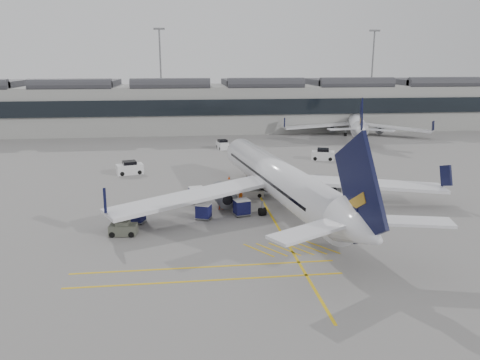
{
  "coord_description": "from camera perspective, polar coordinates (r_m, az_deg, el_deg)",
  "views": [
    {
      "loc": [
        0.5,
        -46.12,
        16.62
      ],
      "look_at": [
        6.59,
        3.42,
        4.0
      ],
      "focal_mm": 35.0,
      "sensor_mm": 36.0,
      "label": 1
    }
  ],
  "objects": [
    {
      "name": "service_van_right",
      "position": [
        83.04,
        10.07,
        3.05
      ],
      "size": [
        4.31,
        3.04,
        2.0
      ],
      "rotation": [
        0.0,
        0.0,
        -0.31
      ],
      "color": "silver",
      "rests_on": "ground"
    },
    {
      "name": "airliner_far",
      "position": [
        112.63,
        13.95,
        6.76
      ],
      "size": [
        32.14,
        35.64,
        9.77
      ],
      "rotation": [
        0.0,
        0.0,
        -0.3
      ],
      "color": "white",
      "rests_on": "ground"
    },
    {
      "name": "service_van_left",
      "position": [
        73.26,
        -13.3,
        1.41
      ],
      "size": [
        4.31,
        2.97,
        2.01
      ],
      "rotation": [
        0.0,
        0.0,
        0.28
      ],
      "color": "silver",
      "rests_on": "ground"
    },
    {
      "name": "baggage_cart_d",
      "position": [
        50.88,
        -12.51,
        -4.08
      ],
      "size": [
        2.1,
        1.91,
        1.81
      ],
      "rotation": [
        0.0,
        0.0,
        -0.35
      ],
      "color": "gray",
      "rests_on": "ground"
    },
    {
      "name": "safety_cone_engine",
      "position": [
        54.41,
        9.46,
        -3.5
      ],
      "size": [
        0.39,
        0.39,
        0.55
      ],
      "primitive_type": "cone",
      "color": "#F24C0A",
      "rests_on": "ground"
    },
    {
      "name": "airliner_main",
      "position": [
        54.11,
        4.91,
        0.01
      ],
      "size": [
        39.65,
        43.61,
        11.64
      ],
      "rotation": [
        0.0,
        0.0,
        0.14
      ],
      "color": "white",
      "rests_on": "ground"
    },
    {
      "name": "apron_markings",
      "position": [
        59.3,
        2.5,
        -2.1
      ],
      "size": [
        0.25,
        60.0,
        0.01
      ],
      "primitive_type": "cube",
      "color": "gold",
      "rests_on": "ground"
    },
    {
      "name": "belt_loader",
      "position": [
        59.68,
        0.71,
        -1.36
      ],
      "size": [
        5.35,
        2.17,
        2.15
      ],
      "rotation": [
        0.0,
        0.0,
        -0.1
      ],
      "color": "#BAB9B1",
      "rests_on": "ground"
    },
    {
      "name": "service_van_mid",
      "position": [
        92.27,
        -2.14,
        4.32
      ],
      "size": [
        2.35,
        3.79,
        1.82
      ],
      "rotation": [
        0.0,
        0.0,
        1.74
      ],
      "color": "silver",
      "rests_on": "ground"
    },
    {
      "name": "light_masts",
      "position": [
        132.16,
        -8.16,
        13.13
      ],
      "size": [
        113.0,
        0.6,
        25.45
      ],
      "color": "slate",
      "rests_on": "ground"
    },
    {
      "name": "safety_cone_nose",
      "position": [
        68.29,
        -1.35,
        0.31
      ],
      "size": [
        0.36,
        0.36,
        0.49
      ],
      "primitive_type": "cone",
      "color": "#F24C0A",
      "rests_on": "ground"
    },
    {
      "name": "baggage_cart_a",
      "position": [
        52.01,
        0.22,
        -3.31
      ],
      "size": [
        2.06,
        1.84,
        1.84
      ],
      "rotation": [
        0.0,
        0.0,
        0.26
      ],
      "color": "gray",
      "rests_on": "ground"
    },
    {
      "name": "terminal",
      "position": [
        118.51,
        -7.31,
        9.0
      ],
      "size": [
        200.0,
        20.45,
        12.4
      ],
      "color": "#9E9E99",
      "rests_on": "ground"
    },
    {
      "name": "baggage_cart_b",
      "position": [
        57.06,
        -5.34,
        -1.74
      ],
      "size": [
        2.07,
        1.82,
        1.9
      ],
      "rotation": [
        0.0,
        0.0,
        0.2
      ],
      "color": "gray",
      "rests_on": "ground"
    },
    {
      "name": "ramp_agent_b",
      "position": [
        54.3,
        -2.45,
        -2.71
      ],
      "size": [
        0.84,
        0.67,
        1.69
      ],
      "primitive_type": "imported",
      "rotation": [
        0.0,
        0.0,
        3.11
      ],
      "color": "#FF4A0D",
      "rests_on": "ground"
    },
    {
      "name": "baggage_cart_c",
      "position": [
        51.0,
        -4.47,
        -3.79
      ],
      "size": [
        2.01,
        1.85,
        1.71
      ],
      "rotation": [
        0.0,
        0.0,
        -0.38
      ],
      "color": "gray",
      "rests_on": "ground"
    },
    {
      "name": "ramp_agent_a",
      "position": [
        57.58,
        0.1,
        -1.57
      ],
      "size": [
        0.85,
        0.81,
        1.96
      ],
      "primitive_type": "imported",
      "rotation": [
        0.0,
        0.0,
        0.66
      ],
      "color": "#FF5B0D",
      "rests_on": "ground"
    },
    {
      "name": "ground",
      "position": [
        49.03,
        -7.21,
        -5.74
      ],
      "size": [
        220.0,
        220.0,
        0.0
      ],
      "primitive_type": "plane",
      "color": "gray",
      "rests_on": "ground"
    },
    {
      "name": "pushback_tug",
      "position": [
        47.78,
        -14.04,
        -5.78
      ],
      "size": [
        2.77,
        1.89,
        1.46
      ],
      "rotation": [
        0.0,
        0.0,
        -0.12
      ],
      "color": "#515447",
      "rests_on": "ground"
    }
  ]
}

